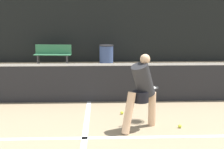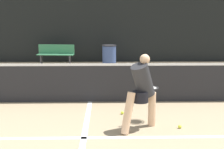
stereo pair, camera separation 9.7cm
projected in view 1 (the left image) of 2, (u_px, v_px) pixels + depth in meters
name	position (u px, v px, depth m)	size (l,w,h in m)	color
court_service_line	(85.00, 138.00, 5.34)	(8.25, 0.10, 0.01)	white
court_center_mark	(85.00, 131.00, 5.65)	(0.10, 4.03, 0.01)	white
net	(89.00, 81.00, 7.54)	(11.09, 0.09, 1.07)	slate
fence_back	(94.00, 30.00, 14.19)	(24.00, 0.06, 2.95)	black
player_practicing	(142.00, 89.00, 5.67)	(0.88, 1.09, 1.40)	#DBAD84
tennis_ball_scattered_1	(180.00, 126.00, 5.83)	(0.07, 0.07, 0.07)	#D1E033
tennis_ball_scattered_2	(122.00, 113.00, 6.65)	(0.07, 0.07, 0.07)	#D1E033
courtside_bench	(53.00, 54.00, 13.48)	(1.61, 0.55, 0.86)	#33724C
trash_bin	(106.00, 55.00, 13.57)	(0.62, 0.62, 0.84)	#384C7F
parked_car	(125.00, 43.00, 17.03)	(1.71, 4.64, 1.46)	navy
building_far	(97.00, 9.00, 31.31)	(36.00, 2.40, 5.73)	beige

